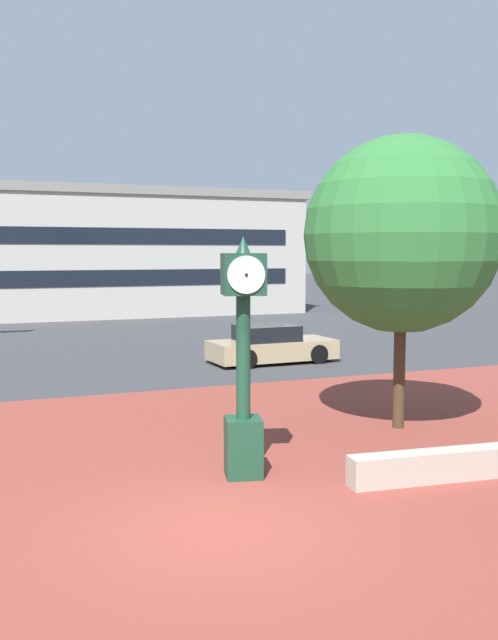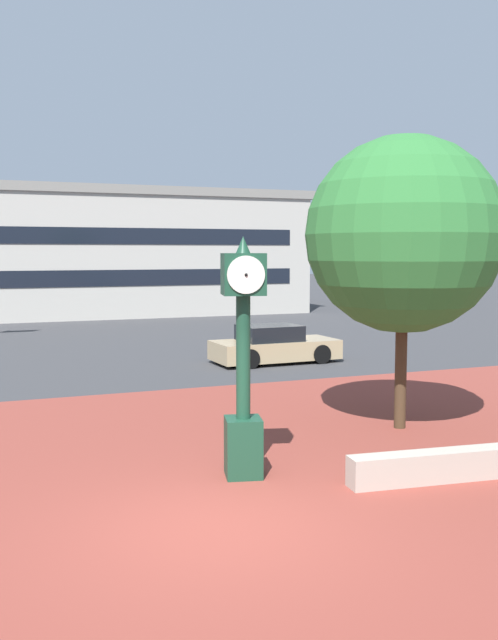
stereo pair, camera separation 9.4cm
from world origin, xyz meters
TOP-DOWN VIEW (x-y plane):
  - ground_plane at (0.00, 0.00)m, footprint 200.00×200.00m
  - plaza_brick_paving at (0.00, 2.78)m, footprint 44.00×13.57m
  - planter_wall at (3.99, 0.53)m, footprint 3.22×0.74m
  - street_clock at (1.06, 1.93)m, footprint 0.82×0.86m
  - plaza_tree at (5.54, 3.88)m, footprint 4.40×4.09m
  - car_street_mid at (6.34, 12.89)m, footprint 4.28×2.03m
  - civic_building at (2.35, 36.25)m, footprint 28.07×12.80m

SIDE VIEW (x-z plane):
  - ground_plane at x=0.00m, z-range 0.00..0.00m
  - plaza_brick_paving at x=0.00m, z-range 0.00..0.01m
  - planter_wall at x=3.99m, z-range 0.00..0.50m
  - car_street_mid at x=6.34m, z-range -0.07..1.21m
  - street_clock at x=1.06m, z-range -0.04..3.94m
  - civic_building at x=2.35m, z-range 0.01..7.42m
  - plaza_tree at x=5.54m, z-range 0.92..7.05m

